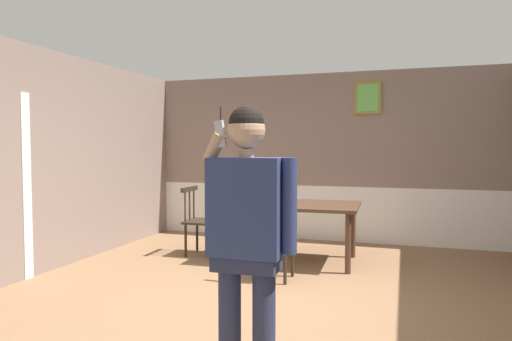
# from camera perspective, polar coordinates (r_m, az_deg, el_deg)

# --- Properties ---
(ground_plane) EXTENTS (6.79, 6.79, 0.00)m
(ground_plane) POSITION_cam_1_polar(r_m,az_deg,el_deg) (4.59, 1.15, -15.97)
(ground_plane) COLOR #846042
(room_back_partition) EXTENTS (5.66, 0.17, 2.66)m
(room_back_partition) POSITION_cam_1_polar(r_m,az_deg,el_deg) (7.36, 8.22, 1.29)
(room_back_partition) COLOR gray
(room_back_partition) RESTS_ON ground_plane
(room_left_partition) EXTENTS (0.13, 6.17, 2.66)m
(room_left_partition) POSITION_cam_1_polar(r_m,az_deg,el_deg) (5.84, -26.47, 1.04)
(room_left_partition) COLOR gray
(room_left_partition) RESTS_ON ground_plane
(dining_table) EXTENTS (1.79, 1.09, 0.76)m
(dining_table) POSITION_cam_1_polar(r_m,az_deg,el_deg) (5.96, 4.36, -4.90)
(dining_table) COLOR #4C3323
(dining_table) RESTS_ON ground_plane
(chair_near_window) EXTENTS (0.47, 0.47, 0.94)m
(chair_near_window) POSITION_cam_1_polar(r_m,az_deg,el_deg) (6.37, -6.91, -6.25)
(chair_near_window) COLOR #2D2319
(chair_near_window) RESTS_ON ground_plane
(chair_by_doorway) EXTENTS (0.41, 0.41, 0.95)m
(chair_by_doorway) POSITION_cam_1_polar(r_m,az_deg,el_deg) (5.13, 2.29, -8.66)
(chair_by_doorway) COLOR #2D2319
(chair_by_doorway) RESTS_ON ground_plane
(person_figure) EXTENTS (0.60, 0.25, 1.74)m
(person_figure) POSITION_cam_1_polar(r_m,az_deg,el_deg) (2.75, -1.06, -6.98)
(person_figure) COLOR #282E49
(person_figure) RESTS_ON ground_plane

